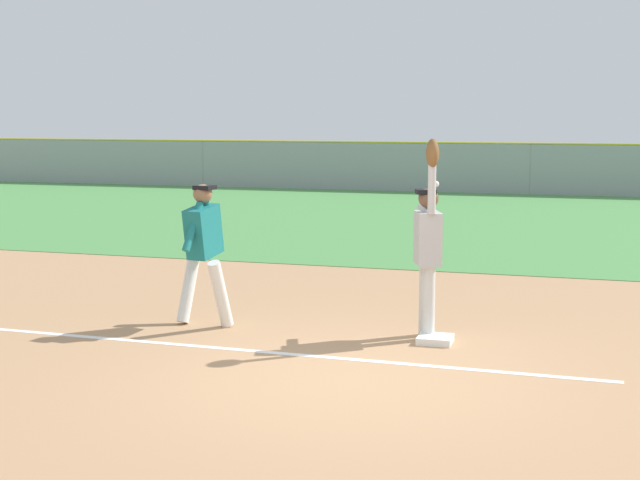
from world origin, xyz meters
name	(u,v)px	position (x,y,z in m)	size (l,w,h in m)	color
ground_plane	(351,378)	(0.00, 0.00, 0.00)	(72.42, 72.42, 0.00)	tan
outfield_grass	(504,221)	(0.00, 14.09, 0.01)	(45.55, 15.49, 0.01)	#4C8C47
chalk_foul_line	(78,336)	(-3.46, 0.74, 0.00)	(12.00, 0.10, 0.01)	white
first_base	(435,339)	(0.54, 1.64, 0.04)	(0.38, 0.38, 0.08)	white
fielder	(428,241)	(0.40, 1.85, 1.12)	(0.42, 0.88, 2.28)	silver
runner	(204,244)	(-2.29, 1.68, 1.00)	(0.74, 0.84, 1.72)	white
baseball	(436,184)	(0.45, 2.01, 1.76)	(0.07, 0.07, 0.07)	white
outfield_fence	(530,169)	(0.00, 21.83, 0.83)	(45.63, 0.08, 1.66)	#93999E
parked_car_green	(277,162)	(-10.12, 26.14, 0.67)	(4.50, 2.32, 1.25)	#1E6B33
parked_car_tan	(381,164)	(-5.89, 26.01, 0.67)	(4.42, 2.16, 1.25)	tan
parked_car_white	(502,166)	(-1.33, 26.12, 0.67)	(4.44, 2.20, 1.25)	white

